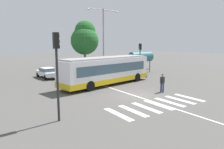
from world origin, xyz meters
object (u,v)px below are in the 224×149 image
object	(u,v)px
pedestrian_crossing_street	(162,82)
twin_arm_street_lamp	(103,35)
city_transit_bus	(107,70)
traffic_light_near_corner	(57,63)
parked_car_white	(48,72)
background_tree_right	(85,38)
parked_car_black	(66,70)
parked_car_champagne	(82,69)
traffic_light_far_corner	(140,54)
bus_stop_shelter	(141,57)

from	to	relation	value
pedestrian_crossing_street	twin_arm_street_lamp	size ratio (longest dim) A/B	0.18
city_transit_bus	traffic_light_near_corner	bearing A→B (deg)	-137.30
parked_car_white	background_tree_right	distance (m)	12.60
parked_car_black	parked_car_champagne	size ratio (longest dim) A/B	1.00
pedestrian_crossing_street	background_tree_right	bearing A→B (deg)	82.81
city_transit_bus	traffic_light_near_corner	world-z (taller)	traffic_light_near_corner
parked_car_white	traffic_light_far_corner	xyz separation A→B (m)	(11.93, -4.72, 2.27)
parked_car_white	bus_stop_shelter	bearing A→B (deg)	-12.85
traffic_light_near_corner	twin_arm_street_lamp	xyz separation A→B (m)	(11.56, 13.80, 2.33)
bus_stop_shelter	background_tree_right	world-z (taller)	background_tree_right
pedestrian_crossing_street	bus_stop_shelter	size ratio (longest dim) A/B	0.44
parked_car_black	background_tree_right	distance (m)	10.45
traffic_light_far_corner	bus_stop_shelter	size ratio (longest dim) A/B	1.15
bus_stop_shelter	twin_arm_street_lamp	bearing A→B (deg)	168.76
parked_car_white	traffic_light_near_corner	world-z (taller)	traffic_light_near_corner
traffic_light_near_corner	parked_car_white	bearing A→B (deg)	75.54
traffic_light_near_corner	twin_arm_street_lamp	distance (m)	18.16
traffic_light_near_corner	traffic_light_far_corner	world-z (taller)	traffic_light_near_corner
parked_car_champagne	traffic_light_near_corner	distance (m)	18.81
parked_car_black	traffic_light_far_corner	size ratio (longest dim) A/B	1.03
pedestrian_crossing_street	twin_arm_street_lamp	distance (m)	13.13
parked_car_white	traffic_light_near_corner	bearing A→B (deg)	-104.46
parked_car_black	twin_arm_street_lamp	size ratio (longest dim) A/B	0.50
parked_car_champagne	twin_arm_street_lamp	distance (m)	6.00
city_transit_bus	bus_stop_shelter	bearing A→B (deg)	28.13
pedestrian_crossing_street	bus_stop_shelter	world-z (taller)	bus_stop_shelter
parked_car_champagne	traffic_light_far_corner	distance (m)	8.83
city_transit_bus	traffic_light_far_corner	xyz separation A→B (m)	(7.80, 3.42, 1.45)
bus_stop_shelter	pedestrian_crossing_street	bearing A→B (deg)	-123.00
traffic_light_far_corner	pedestrian_crossing_street	bearing A→B (deg)	-120.38
parked_car_champagne	bus_stop_shelter	world-z (taller)	bus_stop_shelter
parked_car_champagne	twin_arm_street_lamp	world-z (taller)	twin_arm_street_lamp
city_transit_bus	parked_car_white	distance (m)	9.17
background_tree_right	parked_car_white	bearing A→B (deg)	-141.55
background_tree_right	city_transit_bus	bearing A→B (deg)	-108.00
traffic_light_near_corner	bus_stop_shelter	distance (m)	21.69
traffic_light_far_corner	twin_arm_street_lamp	size ratio (longest dim) A/B	0.48
twin_arm_street_lamp	traffic_light_near_corner	bearing A→B (deg)	-129.96
pedestrian_crossing_street	parked_car_black	distance (m)	15.11
city_transit_bus	bus_stop_shelter	distance (m)	10.74
bus_stop_shelter	traffic_light_far_corner	bearing A→B (deg)	-135.36
parked_car_champagne	bus_stop_shelter	distance (m)	9.29
city_transit_bus	traffic_light_far_corner	world-z (taller)	traffic_light_far_corner
parked_car_champagne	bus_stop_shelter	size ratio (longest dim) A/B	1.19
bus_stop_shelter	twin_arm_street_lamp	xyz separation A→B (m)	(-6.06, 1.20, 3.33)
parked_car_white	traffic_light_far_corner	size ratio (longest dim) A/B	1.03
parked_car_black	traffic_light_far_corner	xyz separation A→B (m)	(9.24, -5.28, 2.27)
traffic_light_far_corner	traffic_light_near_corner	bearing A→B (deg)	-145.52
city_transit_bus	parked_car_white	world-z (taller)	city_transit_bus
parked_car_champagne	traffic_light_near_corner	size ratio (longest dim) A/B	0.91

